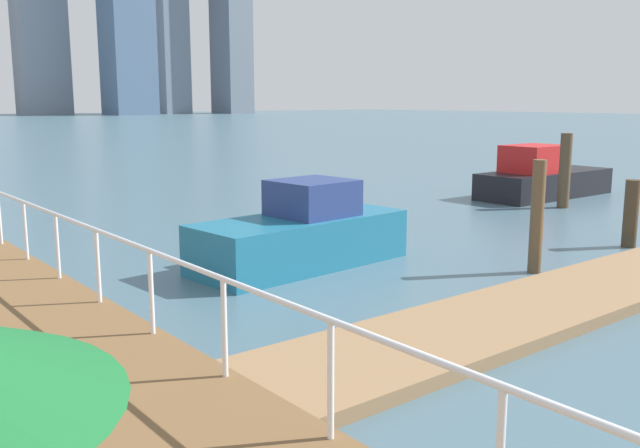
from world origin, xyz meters
TOP-DOWN VIEW (x-y plane):
  - ground_plane at (0.00, 20.00)m, footprint 300.00×300.00m
  - floating_dock at (2.61, 7.88)m, footprint 12.22×2.00m
  - boardwalk_railing at (-3.15, 8.76)m, footprint 0.06×29.39m
  - dock_piling_1 at (8.20, 9.45)m, footprint 0.31×0.31m
  - dock_piling_2 at (4.55, 9.40)m, footprint 0.25×0.25m
  - dock_piling_3 at (12.16, 13.59)m, footprint 0.35×0.35m
  - moored_boat_1 at (13.71, 15.38)m, footprint 5.33×1.90m
  - moored_boat_2 at (1.46, 12.63)m, footprint 4.57×2.10m

SIDE VIEW (x-z plane):
  - ground_plane at x=0.00m, z-range 0.00..0.00m
  - floating_dock at x=2.61m, z-range 0.00..0.18m
  - moored_boat_2 at x=1.46m, z-range -0.22..1.47m
  - moored_boat_1 at x=13.71m, z-range -0.24..1.52m
  - dock_piling_1 at x=8.20m, z-range 0.00..1.51m
  - dock_piling_2 at x=4.55m, z-range 0.00..2.15m
  - dock_piling_3 at x=12.16m, z-range 0.00..2.26m
  - boardwalk_railing at x=-3.15m, z-range 0.70..1.78m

